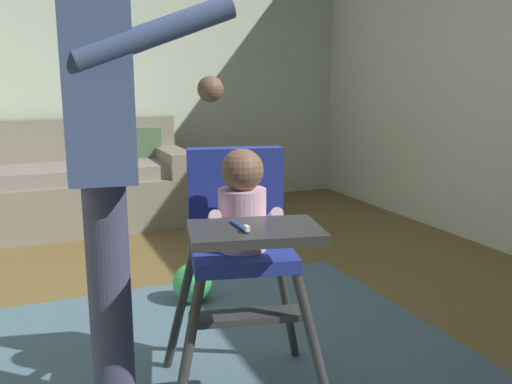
{
  "coord_description": "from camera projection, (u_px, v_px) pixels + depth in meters",
  "views": [
    {
      "loc": [
        -0.87,
        -2.34,
        1.21
      ],
      "look_at": [
        -0.11,
        -0.56,
        0.8
      ],
      "focal_mm": 38.7,
      "sensor_mm": 36.0,
      "label": 1
    }
  ],
  "objects": [
    {
      "name": "wall_far",
      "position": [
        120.0,
        56.0,
        4.96
      ],
      "size": [
        5.14,
        0.06,
        2.76
      ],
      "primitive_type": "cube",
      "color": "beige",
      "rests_on": "ground"
    },
    {
      "name": "ground",
      "position": [
        232.0,
        338.0,
        2.69
      ],
      "size": [
        5.94,
        7.22,
        0.1
      ],
      "primitive_type": "cube",
      "color": "brown"
    },
    {
      "name": "adult_standing",
      "position": [
        104.0,
        160.0,
        1.79
      ],
      "size": [
        0.51,
        0.54,
        1.65
      ],
      "rotation": [
        0.0,
        0.0,
        -0.12
      ],
      "color": "#3B3B54",
      "rests_on": "ground"
    },
    {
      "name": "high_chair",
      "position": [
        241.0,
        228.0,
        1.98
      ],
      "size": [
        0.72,
        0.81,
        0.97
      ],
      "rotation": [
        0.0,
        0.0,
        -1.8
      ],
      "color": "#323333",
      "rests_on": "ground"
    },
    {
      "name": "toy_ball",
      "position": [
        192.0,
        283.0,
        2.99
      ],
      "size": [
        0.22,
        0.22,
        0.22
      ],
      "primitive_type": "sphere",
      "color": "green",
      "rests_on": "ground"
    },
    {
      "name": "couch",
      "position": [
        81.0,
        185.0,
        4.53
      ],
      "size": [
        1.71,
        0.86,
        0.86
      ],
      "rotation": [
        0.0,
        0.0,
        -1.57
      ],
      "color": "gray",
      "rests_on": "ground"
    }
  ]
}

